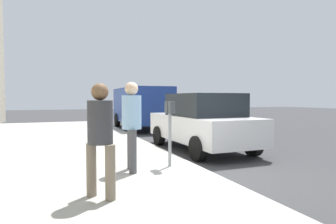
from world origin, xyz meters
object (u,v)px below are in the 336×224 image
pedestrian_at_meter (132,118)px  parked_van_far (141,105)px  pedestrian_bystander (100,132)px  parking_meter (170,120)px  parked_sedan_near (202,122)px

pedestrian_at_meter → parked_van_far: (9.26, -2.83, 0.04)m
pedestrian_at_meter → pedestrian_bystander: bearing=-112.2°
parking_meter → pedestrian_at_meter: pedestrian_at_meter is taller
pedestrian_bystander → parked_sedan_near: 5.25m
pedestrian_bystander → parked_sedan_near: size_ratio=0.38×
pedestrian_bystander → parking_meter: bearing=2.5°
parked_sedan_near → pedestrian_at_meter: bearing=129.7°
parking_meter → pedestrian_at_meter: 0.88m
pedestrian_at_meter → pedestrian_bystander: (-1.41, 0.82, -0.08)m
pedestrian_at_meter → parked_sedan_near: (2.35, -2.83, -0.32)m
parked_sedan_near → parked_van_far: parked_van_far is taller
pedestrian_bystander → parked_sedan_near: (3.76, -3.65, -0.24)m
parked_sedan_near → parked_van_far: (6.92, 0.00, 0.36)m
parking_meter → pedestrian_at_meter: bearing=96.6°
parking_meter → pedestrian_bystander: (-1.51, 1.69, -0.03)m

